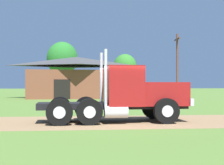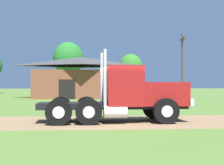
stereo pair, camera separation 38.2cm
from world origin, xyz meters
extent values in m
plane|color=#55762F|center=(0.00, 0.00, 0.00)|extent=(200.00, 200.00, 0.00)
cube|color=#906F4C|center=(0.00, 0.00, 0.00)|extent=(120.00, 5.37, 0.01)
cube|color=black|center=(-0.47, -0.05, 0.75)|extent=(6.81, 1.74, 0.28)
cube|color=maroon|center=(1.86, 0.04, 1.29)|extent=(2.16, 2.02, 1.07)
cube|color=silver|center=(2.95, 0.09, 0.93)|extent=(0.24, 2.12, 0.32)
cube|color=maroon|center=(0.03, -0.03, 1.65)|extent=(1.67, 2.27, 1.81)
cube|color=#2D3D4C|center=(0.84, 0.00, 2.02)|extent=(0.11, 1.84, 0.79)
cylinder|color=silver|center=(-0.92, 0.81, 2.00)|extent=(0.14, 0.14, 2.49)
cylinder|color=silver|center=(-0.85, -0.94, 2.00)|extent=(0.14, 0.14, 2.49)
cylinder|color=silver|center=(-0.41, -1.02, 0.53)|extent=(1.02, 0.56, 0.52)
cylinder|color=black|center=(1.71, 1.14, 0.56)|extent=(1.13, 0.34, 1.12)
cylinder|color=silver|center=(1.71, 1.30, 0.56)|extent=(0.51, 0.06, 0.50)
cylinder|color=black|center=(1.80, -1.06, 0.56)|extent=(1.13, 0.34, 1.12)
cylinder|color=silver|center=(1.81, -1.22, 0.56)|extent=(0.51, 0.06, 0.50)
cylinder|color=black|center=(-2.89, 0.96, 0.56)|extent=(1.13, 0.34, 1.12)
cylinder|color=silver|center=(-2.90, 1.12, 0.56)|extent=(0.51, 0.06, 0.50)
cylinder|color=black|center=(-2.81, -1.25, 0.56)|extent=(1.13, 0.34, 1.12)
cylinder|color=silver|center=(-2.80, -1.41, 0.56)|extent=(0.51, 0.06, 0.50)
cylinder|color=black|center=(-1.65, 1.01, 0.56)|extent=(1.13, 0.34, 1.12)
cylinder|color=silver|center=(-1.65, 1.17, 0.56)|extent=(0.51, 0.06, 0.50)
cylinder|color=black|center=(-1.56, -1.20, 0.56)|extent=(1.13, 0.34, 1.12)
cylinder|color=silver|center=(-1.55, -1.36, 0.56)|extent=(0.51, 0.06, 0.50)
cube|color=brown|center=(-2.33, 25.32, 1.65)|extent=(11.68, 7.15, 3.30)
pyramid|color=#414141|center=(-2.33, 25.32, 4.42)|extent=(12.26, 7.51, 1.12)
cube|color=black|center=(-3.85, 21.93, 1.10)|extent=(1.80, 0.16, 2.20)
cylinder|color=brown|center=(9.12, 21.58, 3.69)|extent=(0.26, 0.26, 7.39)
cube|color=brown|center=(9.12, 21.58, 6.79)|extent=(0.21, 2.20, 0.14)
cylinder|color=#513823|center=(-4.72, 39.92, 1.91)|extent=(0.44, 0.44, 3.81)
ellipsoid|color=#277228|center=(-4.72, 39.92, 5.83)|extent=(5.03, 5.03, 5.53)
cylinder|color=#513823|center=(4.71, 33.01, 1.39)|extent=(0.44, 0.44, 2.78)
ellipsoid|color=#327729|center=(4.71, 33.01, 4.16)|extent=(3.45, 3.45, 3.79)
camera|label=1|loc=(-2.00, -15.26, 1.76)|focal=53.48mm
camera|label=2|loc=(-1.62, -15.30, 1.76)|focal=53.48mm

